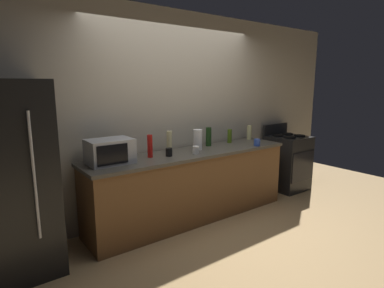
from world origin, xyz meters
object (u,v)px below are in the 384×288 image
Objects in this scene: microwave at (110,151)px; bottle_hot_sauce at (150,146)px; bottle_hand_soap at (169,141)px; mug_white at (196,150)px; paper_towel_roll at (198,140)px; mug_blue at (257,142)px; stove_range at (287,162)px; mug_black at (169,152)px; refrigerator at (10,180)px; bottle_vinegar at (249,132)px; bottle_olive_oil at (230,136)px; bottle_wine at (209,137)px.

microwave is 1.77× the size of bottle_hot_sauce.
mug_white is (0.18, -0.32, -0.08)m from bottle_hand_soap.
paper_towel_roll is 2.85× the size of mug_blue.
stove_range is 2.42m from mug_black.
mug_white reaches higher than mug_blue.
stove_range is (4.05, 0.00, -0.44)m from refrigerator.
mug_white is at bearing -166.27° from bottle_vinegar.
bottle_vinegar is 0.82× the size of bottle_hot_sauce.
mug_black is (-1.19, -0.21, -0.05)m from bottle_olive_oil.
microwave is 2.07m from mug_blue.
stove_range is 4.10× the size of bottle_hand_soap.
mug_blue is at bearing -10.02° from bottle_hot_sauce.
bottle_hot_sauce reaches higher than mug_blue.
mug_blue is (0.84, -0.28, -0.09)m from paper_towel_roll.
bottle_olive_oil is at bearing 9.82° from mug_black.
bottle_vinegar is 1.85m from bottle_hot_sauce.
refrigerator reaches higher than mug_blue.
stove_range is 2.25× the size of microwave.
refrigerator reaches higher than microwave.
bottle_hand_soap is 1.48m from bottle_vinegar.
bottle_wine is 0.69m from mug_blue.
mug_white is at bearing -147.03° from bottle_wine.
bottle_vinegar is at bearing 3.48° from microwave.
bottle_wine is (0.63, -0.03, -0.00)m from bottle_hand_soap.
mug_black is at bearing -172.09° from bottle_vinegar.
bottle_vinegar is at bearing 7.08° from paper_towel_roll.
paper_towel_roll is 0.72m from bottle_hot_sauce.
bottle_hand_soap and bottle_wine have the same top height.
refrigerator is at bearing -174.00° from bottle_hand_soap.
bottle_hot_sauce reaches higher than bottle_olive_oil.
mug_black is (-2.37, -0.04, 0.49)m from stove_range.
bottle_olive_oil is (-0.44, -0.02, -0.01)m from bottle_vinegar.
microwave is 1.21m from paper_towel_roll.
bottle_hand_soap is 0.63m from bottle_wine.
paper_towel_roll reaches higher than bottle_olive_oil.
stove_range is 0.94m from bottle_vinegar.
mug_black is (-1.63, -0.23, -0.06)m from bottle_vinegar.
bottle_wine is 0.54m from mug_white.
mug_black is at bearing 164.93° from mug_white.
mug_white is at bearing -59.99° from bottle_hand_soap.
bottle_hand_soap is at bearing 178.76° from bottle_olive_oil.
bottle_vinegar reaches higher than mug_black.
bottle_hand_soap is (-2.22, 0.19, 0.57)m from stove_range.
bottle_hot_sauce is at bearing 159.30° from mug_black.
paper_towel_roll reaches higher than bottle_hand_soap.
bottle_olive_oil is at bearing -177.30° from bottle_vinegar.
microwave is 0.87m from bottle_hand_soap.
bottle_olive_oil is 0.43m from mug_blue.
mug_black is (0.71, -0.08, -0.09)m from microwave.
bottle_wine is (2.46, 0.16, 0.13)m from refrigerator.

